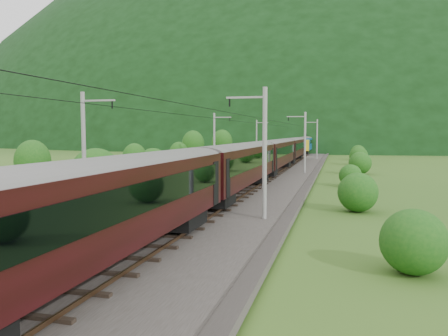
# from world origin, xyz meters

# --- Properties ---
(ground) EXTENTS (600.00, 600.00, 0.00)m
(ground) POSITION_xyz_m (0.00, 0.00, 0.00)
(ground) COLOR #2B5019
(ground) RESTS_ON ground
(railbed) EXTENTS (14.00, 220.00, 0.30)m
(railbed) POSITION_xyz_m (0.00, 10.00, 0.15)
(railbed) COLOR #38332D
(railbed) RESTS_ON ground
(track_left) EXTENTS (2.40, 220.00, 0.27)m
(track_left) POSITION_xyz_m (-2.40, 10.00, 0.37)
(track_left) COLOR brown
(track_left) RESTS_ON railbed
(track_right) EXTENTS (2.40, 220.00, 0.27)m
(track_right) POSITION_xyz_m (2.40, 10.00, 0.37)
(track_right) COLOR brown
(track_right) RESTS_ON railbed
(catenary_left) EXTENTS (2.54, 192.28, 8.00)m
(catenary_left) POSITION_xyz_m (-6.12, 32.00, 4.50)
(catenary_left) COLOR gray
(catenary_left) RESTS_ON railbed
(catenary_right) EXTENTS (2.54, 192.28, 8.00)m
(catenary_right) POSITION_xyz_m (6.12, 32.00, 4.50)
(catenary_right) COLOR gray
(catenary_right) RESTS_ON railbed
(overhead_wires) EXTENTS (4.83, 198.00, 0.03)m
(overhead_wires) POSITION_xyz_m (0.00, 10.00, 7.10)
(overhead_wires) COLOR black
(overhead_wires) RESTS_ON ground
(mountain_main) EXTENTS (504.00, 360.00, 244.00)m
(mountain_main) POSITION_xyz_m (0.00, 260.00, 0.00)
(mountain_main) COLOR black
(mountain_main) RESTS_ON ground
(mountain_ridge) EXTENTS (336.00, 280.00, 132.00)m
(mountain_ridge) POSITION_xyz_m (-120.00, 300.00, 0.00)
(mountain_ridge) COLOR black
(mountain_ridge) RESTS_ON ground
(train) EXTENTS (2.90, 160.17, 5.03)m
(train) POSITION_xyz_m (2.40, 9.59, 3.44)
(train) COLOR black
(train) RESTS_ON ground
(hazard_post_near) EXTENTS (0.17, 0.17, 1.56)m
(hazard_post_near) POSITION_xyz_m (-0.13, 64.91, 1.08)
(hazard_post_near) COLOR red
(hazard_post_near) RESTS_ON railbed
(hazard_post_far) EXTENTS (0.14, 0.14, 1.31)m
(hazard_post_far) POSITION_xyz_m (0.65, 27.04, 0.95)
(hazard_post_far) COLOR red
(hazard_post_far) RESTS_ON railbed
(signal) EXTENTS (0.26, 0.26, 2.39)m
(signal) POSITION_xyz_m (-4.82, 55.22, 1.70)
(signal) COLOR black
(signal) RESTS_ON railbed
(vegetation_left) EXTENTS (11.86, 149.07, 6.27)m
(vegetation_left) POSITION_xyz_m (-13.21, 11.27, 2.50)
(vegetation_left) COLOR #195015
(vegetation_left) RESTS_ON ground
(vegetation_right) EXTENTS (6.12, 114.03, 2.96)m
(vegetation_right) POSITION_xyz_m (13.09, 14.33, 1.33)
(vegetation_right) COLOR #195015
(vegetation_right) RESTS_ON ground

